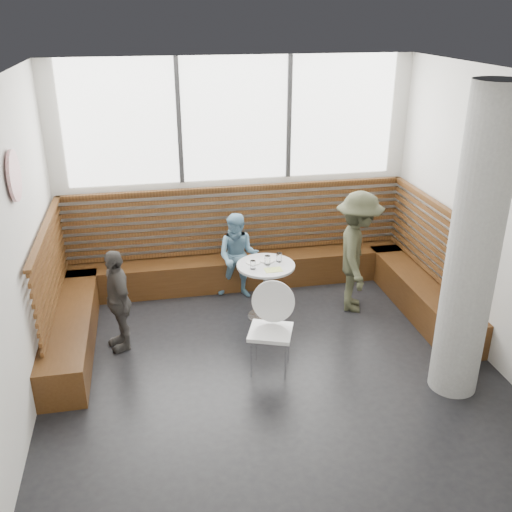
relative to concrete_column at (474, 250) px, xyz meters
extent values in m
cube|color=silver|center=(-1.85, 0.60, 0.00)|extent=(5.00, 5.00, 3.20)
cube|color=black|center=(-1.85, 0.60, -1.60)|extent=(5.00, 5.00, 0.01)
cube|color=white|center=(-1.85, 0.60, 1.60)|extent=(5.00, 5.00, 0.01)
cube|color=white|center=(-1.85, 3.08, 0.77)|extent=(4.50, 0.02, 1.65)
cube|color=#3F3F42|center=(-2.60, 3.06, 0.77)|extent=(0.06, 0.04, 1.65)
cube|color=#3F3F42|center=(-1.10, 3.06, 0.77)|extent=(0.06, 0.04, 1.65)
cube|color=#412610|center=(-1.85, 2.85, -1.38)|extent=(5.00, 0.50, 0.45)
cube|color=#412610|center=(-4.10, 1.85, -1.38)|extent=(0.50, 2.50, 0.45)
cube|color=#412610|center=(0.40, 1.85, -1.38)|extent=(0.50, 2.50, 0.45)
cube|color=#462811|center=(-1.85, 3.02, -0.65)|extent=(4.88, 0.08, 0.98)
cube|color=#462811|center=(-4.27, 1.85, -0.65)|extent=(0.08, 2.38, 0.98)
cube|color=#462811|center=(0.57, 1.85, -0.65)|extent=(0.08, 2.38, 0.98)
cylinder|color=gray|center=(0.00, 0.00, 0.00)|extent=(0.50, 0.50, 3.20)
cylinder|color=white|center=(-4.31, 1.00, 0.70)|extent=(0.03, 0.50, 0.50)
cylinder|color=silver|center=(-1.68, 1.83, -1.59)|extent=(0.47, 0.47, 0.03)
cylinder|color=silver|center=(-1.68, 1.83, -1.22)|extent=(0.07, 0.07, 0.73)
cylinder|color=#B7B7BA|center=(-1.68, 1.83, -0.85)|extent=(0.74, 0.74, 0.03)
cube|color=white|center=(-1.87, 0.66, -1.11)|extent=(0.46, 0.44, 0.04)
cylinder|color=white|center=(-1.87, 0.86, -0.83)|extent=(0.48, 0.11, 0.48)
cylinder|color=silver|center=(-2.06, 0.49, -1.36)|extent=(0.02, 0.02, 0.47)
cylinder|color=silver|center=(-1.69, 0.49, -1.36)|extent=(0.02, 0.02, 0.47)
cylinder|color=silver|center=(-2.06, 0.82, -1.36)|extent=(0.02, 0.02, 0.47)
cylinder|color=silver|center=(-1.69, 0.82, -1.36)|extent=(0.02, 0.02, 0.47)
imported|color=#3C3E29|center=(-0.44, 1.87, -0.78)|extent=(0.92, 1.20, 1.63)
imported|color=#6C9CBB|center=(-1.92, 2.50, -0.99)|extent=(0.71, 0.63, 1.22)
imported|color=#4A4743|center=(-3.52, 1.49, -0.97)|extent=(0.50, 0.79, 1.26)
cylinder|color=white|center=(-1.82, 1.92, -0.83)|extent=(0.18, 0.18, 0.01)
cylinder|color=white|center=(-1.64, 1.94, -0.83)|extent=(0.19, 0.19, 0.01)
cylinder|color=white|center=(-1.86, 1.74, -0.78)|extent=(0.07, 0.07, 0.11)
cylinder|color=white|center=(-1.66, 1.83, -0.77)|extent=(0.08, 0.08, 0.12)
cylinder|color=white|center=(-1.49, 1.90, -0.78)|extent=(0.07, 0.07, 0.11)
cube|color=#A5C64C|center=(-1.62, 1.66, -0.83)|extent=(0.22, 0.16, 0.00)
camera|label=1|loc=(-3.07, -4.60, 2.17)|focal=40.00mm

